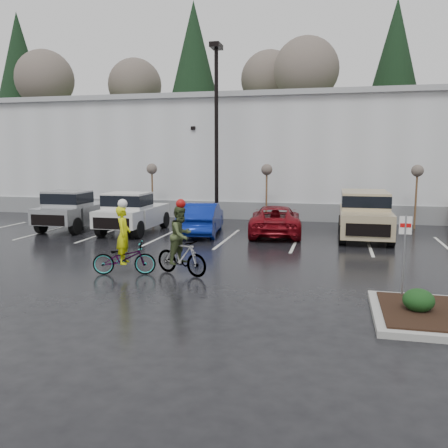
% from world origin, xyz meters
% --- Properties ---
extents(ground, '(120.00, 120.00, 0.00)m').
position_xyz_m(ground, '(0.00, 0.00, 0.00)').
color(ground, black).
rests_on(ground, ground).
extents(warehouse, '(60.50, 15.50, 7.20)m').
position_xyz_m(warehouse, '(0.00, 21.99, 3.65)').
color(warehouse, silver).
rests_on(warehouse, ground).
extents(wooded_ridge, '(80.00, 25.00, 6.00)m').
position_xyz_m(wooded_ridge, '(0.00, 45.00, 3.00)').
color(wooded_ridge, '#203C19').
rests_on(wooded_ridge, ground).
extents(lamppost, '(0.50, 1.00, 9.22)m').
position_xyz_m(lamppost, '(-4.00, 12.00, 5.69)').
color(lamppost, black).
rests_on(lamppost, ground).
extents(sapling_west, '(0.60, 0.60, 3.20)m').
position_xyz_m(sapling_west, '(-8.00, 13.00, 2.73)').
color(sapling_west, brown).
rests_on(sapling_west, ground).
extents(sapling_mid, '(0.60, 0.60, 3.20)m').
position_xyz_m(sapling_mid, '(-1.50, 13.00, 2.73)').
color(sapling_mid, brown).
rests_on(sapling_mid, ground).
extents(sapling_east, '(0.60, 0.60, 3.20)m').
position_xyz_m(sapling_east, '(6.00, 13.00, 2.73)').
color(sapling_east, brown).
rests_on(sapling_east, ground).
extents(shrub_a, '(0.70, 0.70, 0.52)m').
position_xyz_m(shrub_a, '(4.00, -1.00, 0.41)').
color(shrub_a, black).
rests_on(shrub_a, curb_island).
extents(fire_lane_sign, '(0.30, 0.05, 2.20)m').
position_xyz_m(fire_lane_sign, '(3.80, 0.20, 1.41)').
color(fire_lane_sign, gray).
rests_on(fire_lane_sign, ground).
extents(pickup_silver, '(2.10, 5.20, 1.96)m').
position_xyz_m(pickup_silver, '(-10.53, 9.28, 0.98)').
color(pickup_silver, '#9DA0A4').
rests_on(pickup_silver, ground).
extents(pickup_white, '(2.10, 5.20, 1.96)m').
position_xyz_m(pickup_white, '(-7.27, 8.98, 0.98)').
color(pickup_white, silver).
rests_on(pickup_white, ground).
extents(car_blue, '(2.15, 4.69, 1.49)m').
position_xyz_m(car_blue, '(-3.95, 8.96, 0.75)').
color(car_blue, navy).
rests_on(car_blue, ground).
extents(car_red, '(2.78, 5.11, 1.36)m').
position_xyz_m(car_red, '(-0.59, 9.59, 0.68)').
color(car_red, maroon).
rests_on(car_red, ground).
extents(suv_tan, '(2.20, 5.10, 2.06)m').
position_xyz_m(suv_tan, '(3.38, 9.57, 1.03)').
color(suv_tan, tan).
rests_on(suv_tan, ground).
extents(cyclist_hivis, '(2.05, 1.16, 2.35)m').
position_xyz_m(cyclist_hivis, '(-4.21, 1.14, 0.73)').
color(cyclist_hivis, '#3F3F44').
rests_on(cyclist_hivis, ground).
extents(cyclist_olive, '(1.89, 1.13, 2.36)m').
position_xyz_m(cyclist_olive, '(-2.47, 1.50, 0.86)').
color(cyclist_olive, '#3F3F44').
rests_on(cyclist_olive, ground).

